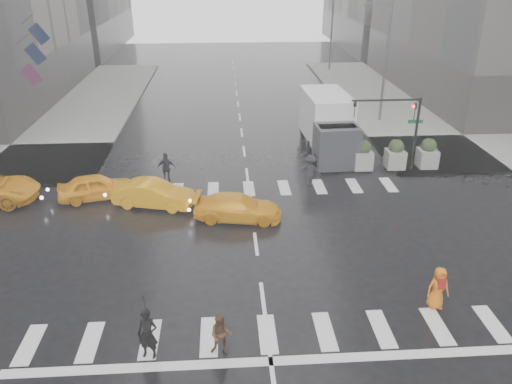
{
  "coord_description": "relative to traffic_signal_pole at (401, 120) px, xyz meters",
  "views": [
    {
      "loc": [
        -1.28,
        -19.42,
        11.72
      ],
      "look_at": [
        0.14,
        2.0,
        1.65
      ],
      "focal_mm": 35.0,
      "sensor_mm": 36.0,
      "label": 1
    }
  ],
  "objects": [
    {
      "name": "taxi_front",
      "position": [
        -17.22,
        -2.69,
        -2.55
      ],
      "size": [
        4.2,
        2.51,
        1.34
      ],
      "primitive_type": "imported",
      "rotation": [
        0.0,
        0.0,
        1.82
      ],
      "color": "#FFA50D",
      "rests_on": "ground"
    },
    {
      "name": "taxi_rear",
      "position": [
        -9.74,
        -5.54,
        -2.59
      ],
      "size": [
        4.03,
        2.29,
        1.25
      ],
      "primitive_type": "imported",
      "rotation": [
        0.0,
        0.0,
        1.42
      ],
      "color": "#FFA50D",
      "rests_on": "ground"
    },
    {
      "name": "planter_west",
      "position": [
        -2.01,
        0.19,
        -2.23
      ],
      "size": [
        1.1,
        1.1,
        1.8
      ],
      "color": "gray",
      "rests_on": "ground"
    },
    {
      "name": "pedestrian_far_b",
      "position": [
        -5.52,
        -1.82,
        -2.28
      ],
      "size": [
        1.36,
        1.04,
        1.87
      ],
      "primitive_type": "imported",
      "rotation": [
        0.0,
        0.0,
        2.79
      ],
      "color": "black",
      "rests_on": "ground"
    },
    {
      "name": "street_lamp_far",
      "position": [
        1.86,
        29.99,
        1.73
      ],
      "size": [
        2.15,
        0.22,
        9.0
      ],
      "color": "#59595B",
      "rests_on": "ground"
    },
    {
      "name": "box_truck",
      "position": [
        -3.53,
        3.37,
        -1.21
      ],
      "size": [
        2.66,
        7.09,
        3.77
      ],
      "rotation": [
        0.0,
        0.0,
        0.04
      ],
      "color": "white",
      "rests_on": "ground"
    },
    {
      "name": "pedestrian_brown",
      "position": [
        -10.58,
        -14.81,
        -2.48
      ],
      "size": [
        0.81,
        0.68,
        1.48
      ],
      "primitive_type": "imported",
      "rotation": [
        0.0,
        0.0,
        -0.17
      ],
      "color": "#4A2C1A",
      "rests_on": "ground"
    },
    {
      "name": "traffic_signal_pole",
      "position": [
        0.0,
        0.0,
        0.0
      ],
      "size": [
        4.45,
        0.42,
        4.5
      ],
      "color": "black",
      "rests_on": "ground"
    },
    {
      "name": "sidewalk_ne",
      "position": [
        10.49,
        9.49,
        -3.14
      ],
      "size": [
        35.0,
        35.0,
        0.15
      ],
      "primitive_type": "cube",
      "color": "gray",
      "rests_on": "ground"
    },
    {
      "name": "pedestrian_orange",
      "position": [
        -2.67,
        -12.94,
        -2.37
      ],
      "size": [
        0.83,
        0.55,
        1.68
      ],
      "rotation": [
        0.0,
        0.0,
        0.02
      ],
      "color": "orange",
      "rests_on": "ground"
    },
    {
      "name": "planter_mid",
      "position": [
        -0.01,
        0.19,
        -2.23
      ],
      "size": [
        1.1,
        1.1,
        1.8
      ],
      "color": "gray",
      "rests_on": "ground"
    },
    {
      "name": "taxi_mid",
      "position": [
        -14.02,
        -3.84,
        -2.54
      ],
      "size": [
        4.36,
        2.41,
        1.36
      ],
      "primitive_type": "imported",
      "rotation": [
        0.0,
        0.0,
        1.32
      ],
      "color": "#FFA50D",
      "rests_on": "ground"
    },
    {
      "name": "planter_east",
      "position": [
        1.99,
        0.19,
        -2.23
      ],
      "size": [
        1.1,
        1.1,
        1.8
      ],
      "color": "gray",
      "rests_on": "ground"
    },
    {
      "name": "pedestrian_black",
      "position": [
        -12.9,
        -14.81,
        -1.65
      ],
      "size": [
        1.15,
        1.16,
        2.43
      ],
      "rotation": [
        0.0,
        0.0,
        -0.22
      ],
      "color": "black",
      "rests_on": "ground"
    },
    {
      "name": "street_lamp_near",
      "position": [
        1.86,
        9.99,
        1.73
      ],
      "size": [
        2.15,
        0.22,
        9.0
      ],
      "color": "#59595B",
      "rests_on": "ground"
    },
    {
      "name": "road_markings",
      "position": [
        -9.01,
        -8.01,
        -3.21
      ],
      "size": [
        18.0,
        48.0,
        0.01
      ],
      "primitive_type": null,
      "color": "silver",
      "rests_on": "ground"
    },
    {
      "name": "flag_cluster",
      "position": [
        -24.09,
        10.49,
        2.42
      ],
      "size": [
        2.87,
        3.06,
        4.69
      ],
      "color": "#59595B",
      "rests_on": "ground"
    },
    {
      "name": "pedestrian_far_a",
      "position": [
        -13.64,
        -0.84,
        -2.32
      ],
      "size": [
        1.06,
        0.66,
        1.79
      ],
      "primitive_type": "imported",
      "rotation": [
        0.0,
        0.0,
        3.16
      ],
      "color": "black",
      "rests_on": "ground"
    },
    {
      "name": "ground",
      "position": [
        -9.01,
        -8.01,
        -3.22
      ],
      "size": [
        120.0,
        120.0,
        0.0
      ],
      "primitive_type": "plane",
      "color": "black",
      "rests_on": "ground"
    }
  ]
}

